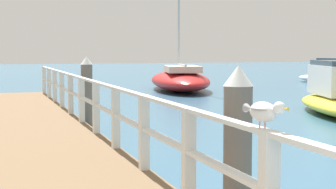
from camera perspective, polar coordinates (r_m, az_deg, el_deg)
name	(u,v)px	position (r m, az deg, el deg)	size (l,w,h in m)	color
pier_deck	(30,140)	(10.97, -14.32, -4.72)	(2.46, 19.68, 0.42)	brown
pier_railing	(88,97)	(11.01, -8.42, -0.30)	(0.12, 18.20, 0.98)	silver
dock_piling_near	(237,158)	(5.33, 7.35, -6.68)	(0.29, 0.29, 1.83)	#6B6056
dock_piling_far	(87,93)	(13.38, -8.56, 0.13)	(0.29, 0.29, 1.83)	#6B6056
seagull_foreground	(264,111)	(4.00, 10.11, -1.69)	(0.21, 0.48, 0.21)	white
boat_0	(180,80)	(26.83, 1.26, 1.58)	(4.52, 8.62, 9.17)	red
boat_3	(328,75)	(33.88, 16.57, 1.99)	(2.17, 4.97, 1.51)	white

